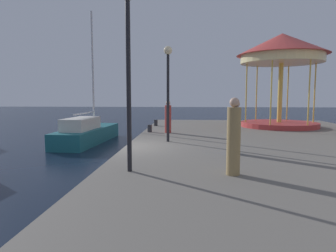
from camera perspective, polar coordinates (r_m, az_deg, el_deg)
name	(u,v)px	position (r m, az deg, el deg)	size (l,w,h in m)	color
ground_plane	(126,166)	(11.98, -8.13, -7.61)	(120.00, 120.00, 0.00)	black
quay_dock	(293,158)	(12.31, 22.78, -5.74)	(12.88, 25.47, 0.80)	slate
sailboat_teal	(87,133)	(18.05, -15.32, -1.22)	(2.17, 6.50, 7.85)	#19606B
carousel	(282,57)	(20.13, 20.95, 12.27)	(5.49, 5.49, 5.78)	#B23333
lamp_post_near_edge	(128,48)	(7.81, -7.66, 14.55)	(0.36, 0.36, 4.69)	black
lamp_post_mid_promenade	(168,76)	(12.72, -0.01, 9.51)	(0.36, 0.36, 4.04)	black
bollard_south	(156,123)	(19.43, -2.37, 0.62)	(0.24, 0.24, 0.40)	#2D2D33
bollard_north	(150,128)	(16.14, -3.53, -0.46)	(0.24, 0.24, 0.40)	#2D2D33
person_mid_promenade	(234,139)	(7.56, 12.47, -2.41)	(0.34, 0.34, 1.93)	#937A4C
person_by_the_water	(236,129)	(10.31, 12.85, -0.56)	(0.34, 0.34, 1.82)	#2D4C8C
person_near_carousel	(168,118)	(15.75, 0.00, 1.58)	(0.34, 0.34, 1.71)	#B23833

